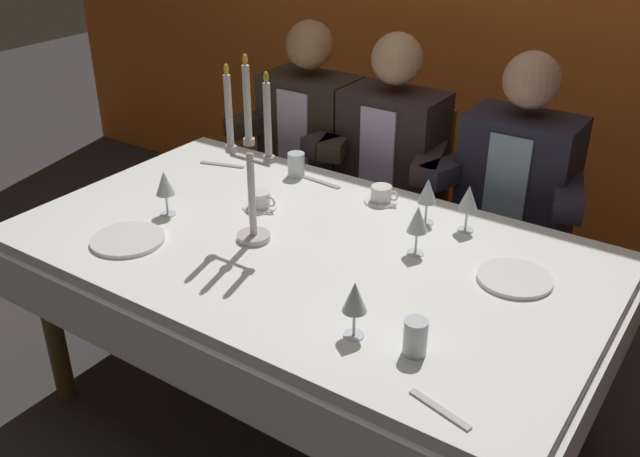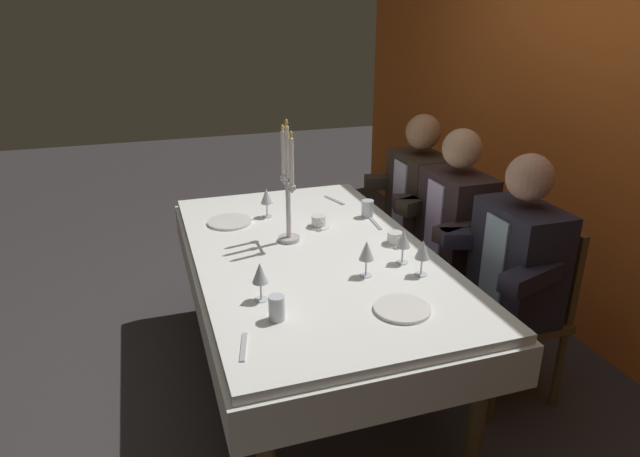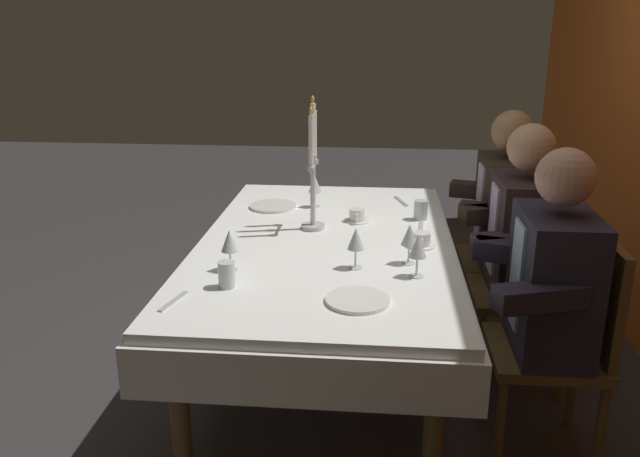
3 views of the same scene
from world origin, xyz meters
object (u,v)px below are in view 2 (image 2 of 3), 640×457
(candelabra, at_px, (288,193))
(seated_diner_1, at_px, (456,219))
(water_tumbler_1, at_px, (277,308))
(coffee_cup_1, at_px, (319,222))
(dinner_plate_1, at_px, (402,309))
(wine_glass_3, at_px, (267,197))
(wine_glass_4, at_px, (260,274))
(seated_diner_2, at_px, (519,260))
(wine_glass_1, at_px, (403,239))
(dinner_plate_0, at_px, (230,222))
(water_tumbler_0, at_px, (368,209))
(seated_diner_0, at_px, (420,196))
(dining_table, at_px, (312,273))
(wine_glass_2, at_px, (423,251))
(wine_glass_0, at_px, (367,251))
(coffee_cup_0, at_px, (395,239))

(candelabra, bearing_deg, seated_diner_1, 90.61)
(water_tumbler_1, distance_m, coffee_cup_1, 0.95)
(dinner_plate_1, bearing_deg, water_tumbler_1, -100.17)
(wine_glass_3, xyz_separation_m, wine_glass_4, (0.91, -0.24, 0.00))
(dinner_plate_1, xyz_separation_m, seated_diner_2, (-0.25, 0.72, -0.01))
(wine_glass_1, height_order, wine_glass_3, same)
(dinner_plate_0, relative_size, seated_diner_1, 0.19)
(water_tumbler_0, xyz_separation_m, seated_diner_2, (0.74, 0.45, -0.05))
(water_tumbler_0, relative_size, seated_diner_0, 0.08)
(dinner_plate_0, xyz_separation_m, wine_glass_3, (-0.03, 0.21, 0.11))
(dining_table, xyz_separation_m, wine_glass_4, (0.39, -0.34, 0.23))
(dinner_plate_0, height_order, water_tumbler_1, water_tumbler_1)
(wine_glass_2, height_order, wine_glass_4, same)
(candelabra, xyz_separation_m, wine_glass_1, (0.41, 0.42, -0.14))
(seated_diner_0, bearing_deg, coffee_cup_1, -67.93)
(candelabra, height_order, wine_glass_0, candelabra)
(dinner_plate_0, distance_m, seated_diner_2, 1.48)
(water_tumbler_1, distance_m, seated_diner_2, 1.21)
(coffee_cup_1, height_order, seated_diner_1, seated_diner_1)
(wine_glass_4, bearing_deg, wine_glass_2, 90.13)
(dinner_plate_0, height_order, seated_diner_2, seated_diner_2)
(dining_table, relative_size, seated_diner_2, 1.56)
(wine_glass_1, xyz_separation_m, water_tumbler_0, (-0.60, 0.08, -0.07))
(dinner_plate_1, distance_m, wine_glass_3, 1.20)
(wine_glass_4, relative_size, water_tumbler_0, 1.74)
(seated_diner_1, xyz_separation_m, seated_diner_2, (0.55, 0.00, 0.00))
(wine_glass_3, bearing_deg, dining_table, 10.87)
(dining_table, bearing_deg, wine_glass_2, 43.77)
(wine_glass_3, relative_size, seated_diner_1, 0.13)
(coffee_cup_1, bearing_deg, dinner_plate_0, -114.45)
(dinner_plate_1, xyz_separation_m, seated_diner_1, (-0.81, 0.72, -0.01))
(seated_diner_1, distance_m, seated_diner_2, 0.55)
(water_tumbler_0, relative_size, seated_diner_2, 0.08)
(wine_glass_0, bearing_deg, wine_glass_3, -163.96)
(wine_glass_1, bearing_deg, candelabra, -134.11)
(wine_glass_1, bearing_deg, coffee_cup_0, 163.57)
(dinner_plate_0, distance_m, coffee_cup_0, 0.90)
(dinner_plate_1, bearing_deg, dining_table, -165.74)
(seated_diner_0, bearing_deg, dining_table, -56.20)
(wine_glass_1, height_order, coffee_cup_0, wine_glass_1)
(candelabra, distance_m, seated_diner_2, 1.13)
(candelabra, height_order, seated_diner_2, candelabra)
(water_tumbler_0, height_order, seated_diner_0, seated_diner_0)
(dinner_plate_1, relative_size, seated_diner_0, 0.18)
(candelabra, relative_size, wine_glass_2, 3.71)
(coffee_cup_1, relative_size, seated_diner_2, 0.11)
(water_tumbler_1, height_order, seated_diner_2, seated_diner_2)
(dinner_plate_1, distance_m, wine_glass_0, 0.34)
(wine_glass_2, relative_size, seated_diner_1, 0.13)
(seated_diner_0, height_order, seated_diner_2, same)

